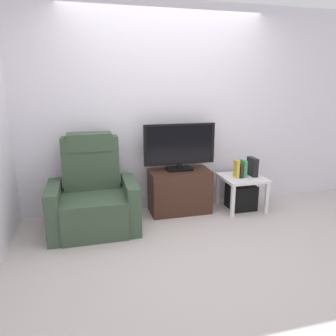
# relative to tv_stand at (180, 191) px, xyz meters

# --- Properties ---
(ground_plane) EXTENTS (6.40, 6.40, 0.00)m
(ground_plane) POSITION_rel_tv_stand_xyz_m (-0.12, -0.86, -0.28)
(ground_plane) COLOR #BCB2AD
(wall_back) EXTENTS (6.40, 0.06, 2.60)m
(wall_back) POSITION_rel_tv_stand_xyz_m (-0.12, 0.27, 1.02)
(wall_back) COLOR silver
(wall_back) RESTS_ON ground
(tv_stand) EXTENTS (0.77, 0.41, 0.56)m
(tv_stand) POSITION_rel_tv_stand_xyz_m (0.00, 0.00, 0.00)
(tv_stand) COLOR #3D2319
(tv_stand) RESTS_ON ground
(television) EXTENTS (0.91, 0.20, 0.59)m
(television) POSITION_rel_tv_stand_xyz_m (0.00, 0.02, 0.59)
(television) COLOR black
(television) RESTS_ON tv_stand
(recliner_armchair) EXTENTS (0.98, 0.78, 1.08)m
(recliner_armchair) POSITION_rel_tv_stand_xyz_m (-1.10, -0.22, 0.09)
(recliner_armchair) COLOR #384C38
(recliner_armchair) RESTS_ON ground
(side_table) EXTENTS (0.54, 0.54, 0.44)m
(side_table) POSITION_rel_tv_stand_xyz_m (0.83, -0.10, 0.09)
(side_table) COLOR white
(side_table) RESTS_ON ground
(subwoofer_box) EXTENTS (0.33, 0.33, 0.33)m
(subwoofer_box) POSITION_rel_tv_stand_xyz_m (0.83, -0.10, -0.12)
(subwoofer_box) COLOR black
(subwoofer_box) RESTS_ON ground
(book_leftmost) EXTENTS (0.04, 0.11, 0.23)m
(book_leftmost) POSITION_rel_tv_stand_xyz_m (0.73, -0.12, 0.28)
(book_leftmost) COLOR gold
(book_leftmost) RESTS_ON side_table
(book_middle) EXTENTS (0.05, 0.13, 0.17)m
(book_middle) POSITION_rel_tv_stand_xyz_m (0.79, -0.12, 0.25)
(book_middle) COLOR #262626
(book_middle) RESTS_ON side_table
(book_rightmost) EXTENTS (0.04, 0.13, 0.22)m
(book_rightmost) POSITION_rel_tv_stand_xyz_m (0.83, -0.12, 0.27)
(book_rightmost) COLOR #388C4C
(book_rightmost) RESTS_ON side_table
(game_console) EXTENTS (0.07, 0.20, 0.24)m
(game_console) POSITION_rel_tv_stand_xyz_m (0.98, -0.09, 0.28)
(game_console) COLOR black
(game_console) RESTS_ON side_table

